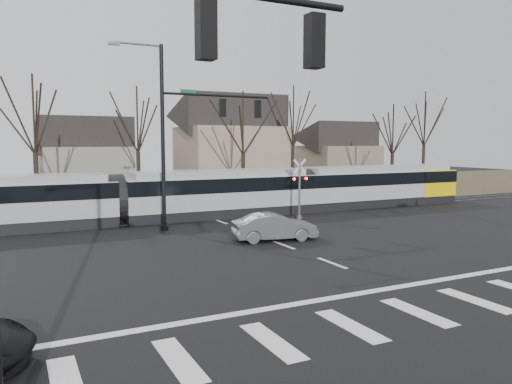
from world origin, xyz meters
name	(u,v)px	position (x,y,z in m)	size (l,w,h in m)	color
ground	(363,275)	(0.00, 0.00, 0.00)	(140.00, 140.00, 0.00)	black
grass_verge	(148,195)	(0.00, 32.00, 0.01)	(140.00, 28.00, 0.01)	#38331E
crosswalk	(447,306)	(0.00, -4.00, 0.01)	(27.00, 2.60, 0.01)	silver
stop_line	(397,287)	(0.00, -1.80, 0.01)	(28.00, 0.35, 0.01)	silver
lane_dashes	(209,217)	(0.00, 16.00, 0.01)	(0.18, 30.00, 0.01)	silver
rail_pair	(210,217)	(0.00, 15.80, 0.03)	(90.00, 1.52, 0.06)	#59595E
tram	(218,191)	(0.63, 16.00, 1.68)	(40.77, 3.03, 3.09)	gray
sedan	(275,227)	(0.16, 7.22, 0.69)	(4.41, 2.24, 1.39)	#4F5056
signal_pole_near_left	(92,94)	(-10.41, -6.00, 5.70)	(9.28, 0.44, 10.20)	black
signal_pole_far	(190,128)	(-2.41, 12.50, 5.70)	(9.28, 0.44, 10.20)	black
rail_crossing_signal	(299,190)	(5.00, 12.79, 1.89)	(1.08, 0.36, 4.00)	#59595B
tree_row	(188,141)	(2.00, 26.00, 5.00)	(59.20, 7.20, 10.00)	black
house_b	(85,152)	(-5.00, 36.00, 3.97)	(8.64, 7.56, 7.65)	slate
house_c	(231,139)	(9.00, 33.00, 5.23)	(10.80, 8.64, 10.10)	#80725D
house_d	(339,150)	(24.00, 35.00, 3.97)	(8.64, 7.56, 7.65)	#65594B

